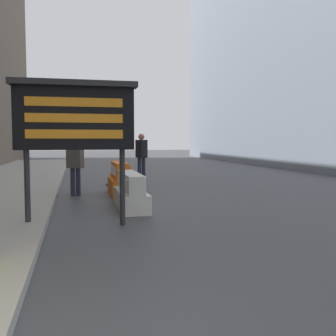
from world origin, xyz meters
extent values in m
cylinder|color=#28282B|center=(-0.31, 4.85, 0.70)|extent=(0.10, 0.10, 1.41)
cylinder|color=#28282B|center=(1.35, 4.85, 0.70)|extent=(0.10, 0.10, 1.41)
cube|color=black|center=(0.52, 4.85, 1.96)|extent=(2.09, 0.24, 1.11)
cube|color=#28282B|center=(0.52, 4.78, 2.57)|extent=(2.21, 0.34, 0.10)
cube|color=orange|center=(0.52, 4.72, 2.24)|extent=(1.67, 0.02, 0.16)
cube|color=orange|center=(0.52, 4.72, 1.96)|extent=(1.67, 0.02, 0.16)
cube|color=orange|center=(0.52, 4.72, 1.69)|extent=(1.67, 0.02, 0.16)
cube|color=silver|center=(1.75, 6.61, 0.21)|extent=(0.60, 2.04, 0.41)
cube|color=silver|center=(1.75, 6.61, 0.62)|extent=(0.36, 2.04, 0.41)
cube|color=white|center=(1.56, 6.61, 0.62)|extent=(0.02, 1.63, 0.21)
cube|color=orange|center=(1.75, 8.97, 0.24)|extent=(0.57, 1.66, 0.47)
cube|color=orange|center=(1.75, 8.97, 0.71)|extent=(0.34, 1.66, 0.47)
cube|color=white|center=(1.57, 8.97, 0.71)|extent=(0.02, 1.32, 0.24)
cube|color=black|center=(1.77, 11.44, 0.02)|extent=(0.44, 0.44, 0.04)
cone|color=orange|center=(1.77, 11.44, 0.41)|extent=(0.35, 0.35, 0.74)
cylinder|color=white|center=(1.77, 11.44, 0.45)|extent=(0.20, 0.20, 0.10)
cube|color=black|center=(2.33, 11.01, 0.02)|extent=(0.43, 0.43, 0.04)
cone|color=orange|center=(2.33, 11.01, 0.40)|extent=(0.34, 0.34, 0.73)
cylinder|color=white|center=(2.33, 11.01, 0.44)|extent=(0.20, 0.20, 0.10)
cylinder|color=#2D2D30|center=(0.63, 13.12, 1.75)|extent=(0.12, 0.12, 3.51)
cube|color=#23281E|center=(0.63, 12.96, 3.09)|extent=(0.28, 0.28, 0.84)
sphere|color=#360605|center=(0.63, 12.81, 3.37)|extent=(0.15, 0.15, 0.15)
sphere|color=gold|center=(0.63, 12.81, 3.09)|extent=(0.15, 0.15, 0.15)
sphere|color=black|center=(0.63, 12.81, 2.81)|extent=(0.15, 0.15, 0.15)
cylinder|color=#23283D|center=(2.97, 12.98, 0.44)|extent=(0.15, 0.15, 0.89)
cylinder|color=#23283D|center=(3.14, 12.98, 0.44)|extent=(0.15, 0.15, 0.89)
cube|color=black|center=(3.06, 12.98, 1.24)|extent=(0.43, 0.55, 0.70)
sphere|color=#B26C60|center=(3.06, 12.98, 1.71)|extent=(0.24, 0.24, 0.24)
cylinder|color=#23283D|center=(0.43, 9.02, 0.40)|extent=(0.13, 0.13, 0.79)
cylinder|color=#23283D|center=(0.58, 9.02, 0.40)|extent=(0.13, 0.13, 0.79)
cube|color=#47423D|center=(0.50, 9.02, 1.11)|extent=(0.50, 0.42, 0.63)
sphere|color=#CD6363|center=(0.50, 9.02, 1.53)|extent=(0.22, 0.22, 0.22)
camera|label=1|loc=(0.52, -2.37, 1.58)|focal=42.00mm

